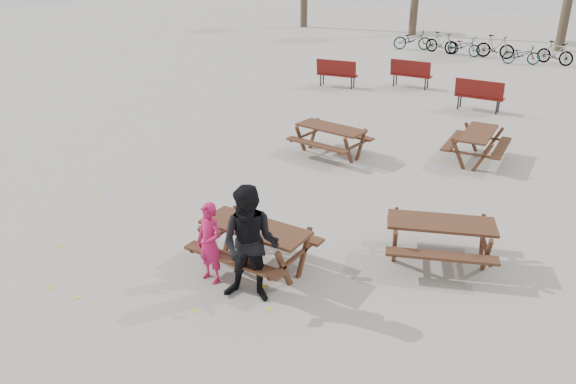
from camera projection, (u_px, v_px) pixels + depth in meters
The scene contains 13 objects.
ground at pixel (256, 267), 9.36m from camera, with size 80.00×80.00×0.00m, color gray.
main_picnic_table at pixel (255, 236), 9.12m from camera, with size 1.80×1.45×0.78m.
food_tray at pixel (255, 232), 8.83m from camera, with size 0.18×0.11×0.04m, color white.
bread_roll at pixel (255, 229), 8.81m from camera, with size 0.14×0.06×0.05m, color tan.
soda_bottle at pixel (243, 224), 8.96m from camera, with size 0.07×0.07×0.17m.
child at pixel (210, 243), 8.75m from camera, with size 0.49×0.32×1.34m, color #B7164E.
adult at pixel (250, 245), 8.19m from camera, with size 0.90×0.70×1.84m, color black.
picnic_table_east at pixel (439, 242), 9.39m from camera, with size 1.75×1.41×0.75m, color #341E13, non-canonical shape.
picnic_table_north at pixel (330, 141), 14.10m from camera, with size 1.74×1.40×0.75m, color #341E13, non-canonical shape.
picnic_table_far at pixel (476, 146), 13.76m from camera, with size 1.71×1.38×0.74m, color #341E13, non-canonical shape.
park_bench_row at pixel (456, 85), 19.02m from camera, with size 11.02×2.36×1.03m.
bicycle_row at pixel (474, 46), 26.20m from camera, with size 8.45×2.13×1.03m.
fallen_leaves at pixel (350, 217), 11.04m from camera, with size 11.00×11.00×0.01m, color gold, non-canonical shape.
Camera 1 is at (4.74, -6.50, 4.98)m, focal length 35.00 mm.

